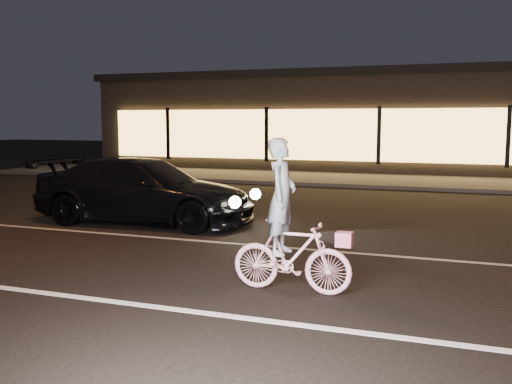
% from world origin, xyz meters
% --- Properties ---
extents(ground, '(90.00, 90.00, 0.00)m').
position_xyz_m(ground, '(0.00, 0.00, 0.00)').
color(ground, black).
rests_on(ground, ground).
extents(lane_stripe_near, '(60.00, 0.12, 0.01)m').
position_xyz_m(lane_stripe_near, '(0.00, -1.50, 0.00)').
color(lane_stripe_near, silver).
rests_on(lane_stripe_near, ground).
extents(lane_stripe_far, '(60.00, 0.10, 0.01)m').
position_xyz_m(lane_stripe_far, '(0.00, 2.00, 0.00)').
color(lane_stripe_far, gray).
rests_on(lane_stripe_far, ground).
extents(sidewalk, '(30.00, 4.00, 0.12)m').
position_xyz_m(sidewalk, '(0.00, 13.00, 0.06)').
color(sidewalk, '#383533').
rests_on(sidewalk, ground).
extents(storefront, '(25.40, 8.42, 4.20)m').
position_xyz_m(storefront, '(0.00, 18.97, 2.15)').
color(storefront, black).
rests_on(storefront, ground).
extents(cyclist, '(1.55, 0.53, 1.95)m').
position_xyz_m(cyclist, '(0.99, -0.39, 0.69)').
color(cyclist, '#FF5384').
rests_on(cyclist, ground).
extents(sedan, '(4.79, 2.09, 1.37)m').
position_xyz_m(sedan, '(-3.28, 3.28, 0.68)').
color(sedan, black).
rests_on(sedan, ground).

